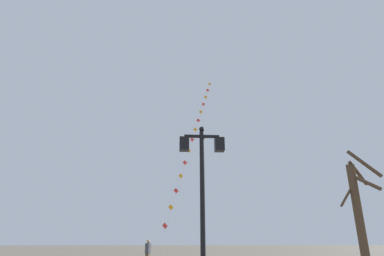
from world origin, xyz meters
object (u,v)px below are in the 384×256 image
(twin_lantern_lamp_post, at_px, (202,177))
(kite_train, at_px, (192,140))
(kite_flyer, at_px, (148,253))
(bare_tree, at_px, (361,218))

(twin_lantern_lamp_post, relative_size, kite_train, 0.23)
(kite_train, distance_m, kite_flyer, 14.34)
(bare_tree, bearing_deg, kite_flyer, 127.68)
(twin_lantern_lamp_post, xyz_separation_m, kite_train, (0.89, 21.61, 7.90))
(kite_train, xyz_separation_m, bare_tree, (4.71, -19.66, -8.91))
(twin_lantern_lamp_post, relative_size, bare_tree, 1.02)
(twin_lantern_lamp_post, height_order, bare_tree, twin_lantern_lamp_post)
(twin_lantern_lamp_post, distance_m, kite_train, 23.03)
(kite_flyer, bearing_deg, twin_lantern_lamp_post, -149.38)
(twin_lantern_lamp_post, distance_m, kite_flyer, 12.79)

